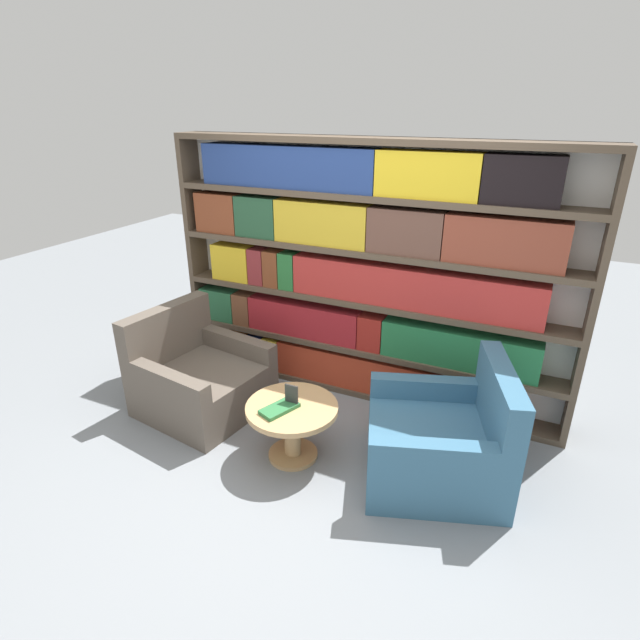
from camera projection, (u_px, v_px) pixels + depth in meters
ground_plane at (292, 480)px, 3.51m from camera, size 14.00×14.00×0.00m
bookshelf at (361, 276)px, 4.21m from camera, size 3.48×0.30×2.20m
armchair_left at (199, 379)px, 4.26m from camera, size 1.04×1.03×0.86m
armchair_right at (442, 442)px, 3.46m from camera, size 1.16×1.15×0.86m
coffee_table at (292, 420)px, 3.63m from camera, size 0.67×0.67×0.44m
table_sign at (292, 397)px, 3.55m from camera, size 0.10×0.06×0.17m
stray_book at (279, 409)px, 3.52m from camera, size 0.23×0.31×0.03m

